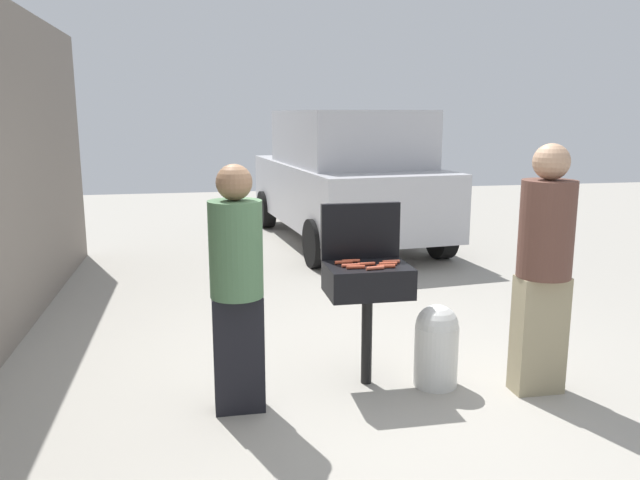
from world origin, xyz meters
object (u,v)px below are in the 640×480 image
Objects in this scene: propane_tank at (436,344)px; person_right at (544,261)px; hot_dog_7 at (356,267)px; bbq_grill at (368,284)px; hot_dog_1 at (351,265)px; person_left at (237,281)px; hot_dog_3 at (351,261)px; parked_minivan at (345,176)px; hot_dog_8 at (388,264)px; hot_dog_0 at (344,262)px; hot_dog_6 at (391,262)px; hot_dog_4 at (386,266)px; hot_dog_5 at (366,264)px; hot_dog_2 at (375,268)px.

propane_tank is 0.35× the size of person_right.
bbq_grill is at bearing 39.67° from hot_dog_7.
hot_dog_1 is 0.08× the size of person_left.
hot_dog_1 and hot_dog_3 have the same top height.
hot_dog_8 is at bearing 74.08° from parked_minivan.
person_right is 0.39× the size of parked_minivan.
hot_dog_0 and hot_dog_6 have the same top height.
hot_dog_4 is 0.08m from hot_dog_8.
hot_dog_3 reaches higher than propane_tank.
hot_dog_0 is 0.17m from hot_dog_5.
bbq_grill is 1.00m from person_left.
parked_minivan is at bearing -104.26° from person_right.
hot_dog_7 is at bearing 71.54° from parked_minivan.
hot_dog_5 is at bearing 9.37° from hot_dog_1.
person_right reaches higher than hot_dog_5.
hot_dog_2 is 0.16m from hot_dog_8.
hot_dog_7 is at bearing -93.55° from hot_dog_3.
hot_dog_2 is at bearing -85.13° from bbq_grill.
hot_dog_6 is at bearing -7.93° from hot_dog_0.
person_right is at bearing -19.73° from hot_dog_3.
hot_dog_5 is at bearing 103.66° from hot_dog_2.
hot_dog_6 is (0.28, -0.08, 0.00)m from hot_dog_3.
hot_dog_6 is at bearing 74.41° from parked_minivan.
bbq_grill is 0.21m from hot_dog_8.
hot_dog_5 is at bearing 171.58° from hot_dog_8.
propane_tank is 0.37× the size of person_left.
bbq_grill is 0.21m from hot_dog_3.
hot_dog_7 is 0.26m from hot_dog_8.
hot_dog_3 is at bearing 24.31° from hot_dog_0.
bbq_grill is 0.23m from hot_dog_0.
person_left reaches higher than hot_dog_1.
hot_dog_0 is 0.32m from hot_dog_4.
person_right is (1.19, -0.35, 0.05)m from hot_dog_5.
hot_dog_8 is (0.14, -0.04, 0.15)m from bbq_grill.
person_left is at bearing -165.08° from bbq_grill.
person_right is (1.03, -0.32, 0.05)m from hot_dog_8.
hot_dog_4 is 0.03× the size of parked_minivan.
hot_dog_6 is at bearing 20.83° from hot_dog_7.
parked_minivan is (0.55, 5.30, 0.70)m from propane_tank.
hot_dog_8 is 0.70m from propane_tank.
parked_minivan reaches higher than hot_dog_5.
bbq_grill reaches higher than propane_tank.
person_left reaches higher than hot_dog_7.
hot_dog_3 is 0.08× the size of person_left.
hot_dog_5 is (0.15, -0.08, 0.00)m from hot_dog_0.
hot_dog_3 is at bearing 135.40° from hot_dog_4.
person_left is 0.94× the size of person_right.
propane_tank is (0.61, -0.04, -0.60)m from hot_dog_7.
hot_dog_7 is at bearing -27.46° from person_right.
hot_dog_8 is 1.11m from person_left.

